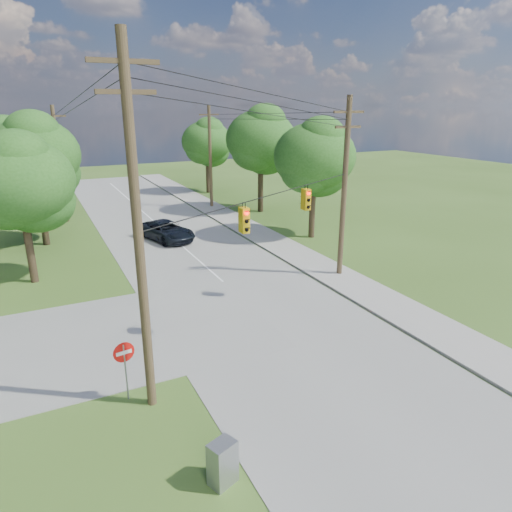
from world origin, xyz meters
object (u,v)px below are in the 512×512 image
pole_ne (344,187)px  control_cabinet (223,463)px  pole_sw (138,232)px  car_main_north (166,231)px  pole_north_w (60,164)px  do_not_enter_sign (124,358)px  pole_north_e (210,156)px

pole_ne → control_cabinet: size_ratio=7.92×
pole_sw → car_main_north: size_ratio=2.26×
pole_sw → pole_north_w: size_ratio=1.20×
do_not_enter_sign → pole_north_w: bearing=81.5°
pole_north_e → do_not_enter_sign: (-14.20, -29.00, -3.48)m
pole_sw → control_cabinet: bearing=-78.6°
pole_north_e → car_main_north: size_ratio=1.88×
pole_ne → car_main_north: (-7.50, 12.13, -4.70)m
pole_sw → pole_north_e: bearing=65.5°
car_main_north → pole_ne: bearing=-75.9°
pole_ne → pole_north_w: 26.03m
pole_sw → car_main_north: pole_sw is taller
car_main_north → pole_north_w: bearing=105.4°
pole_ne → pole_north_e: bearing=90.0°
pole_sw → pole_north_e: size_ratio=1.20×
pole_ne → car_main_north: size_ratio=1.98×
pole_north_w → control_cabinet: size_ratio=7.54×
pole_sw → control_cabinet: (0.89, -4.40, -5.56)m
pole_ne → pole_north_w: (-13.90, 22.00, -0.34)m
pole_north_e → car_main_north: pole_north_e is taller
pole_ne → car_main_north: 15.01m
pole_ne → do_not_enter_sign: 16.29m
do_not_enter_sign → pole_sw: bearing=-48.2°
pole_sw → control_cabinet: pole_sw is taller
pole_north_w → car_main_north: pole_north_w is taller
pole_sw → control_cabinet: 7.15m
car_main_north → do_not_enter_sign: bearing=-126.9°
pole_ne → pole_north_e: pole_ne is taller
pole_north_e → do_not_enter_sign: 32.48m
pole_north_w → pole_sw: bearing=-89.2°
car_main_north → control_cabinet: size_ratio=4.01×
pole_ne → do_not_enter_sign: bearing=-153.8°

